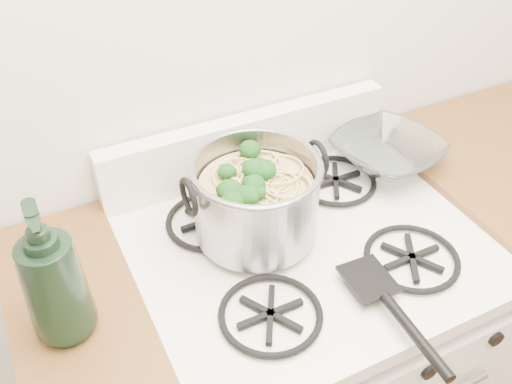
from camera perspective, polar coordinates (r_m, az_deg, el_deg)
name	(u,v)px	position (r m, az deg, el deg)	size (l,w,h in m)	color
gas_range	(298,365)	(1.63, 4.24, -16.91)	(0.76, 0.66, 0.92)	white
stock_pot	(256,199)	(1.21, 0.00, -0.74)	(0.31, 0.28, 0.19)	gray
spatula	(369,277)	(1.18, 11.22, -8.30)	(0.29, 0.31, 0.02)	black
glass_bowl	(386,158)	(1.50, 12.89, 3.38)	(0.10, 0.10, 0.03)	white
bottle	(51,274)	(1.04, -19.81, -7.69)	(0.11, 0.12, 0.30)	black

